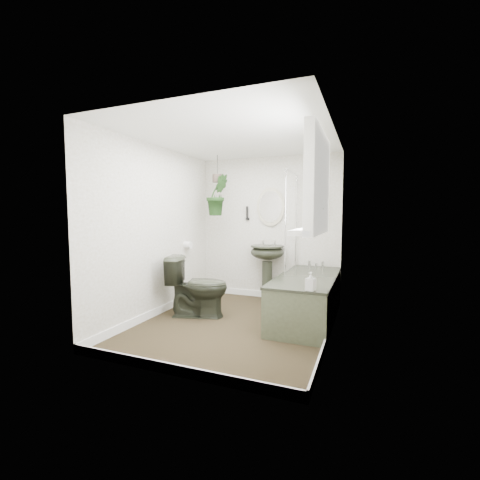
% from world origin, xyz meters
% --- Properties ---
extents(floor, '(2.30, 2.80, 0.02)m').
position_xyz_m(floor, '(0.00, 0.00, -0.01)').
color(floor, black).
rests_on(floor, ground).
extents(ceiling, '(2.30, 2.80, 0.02)m').
position_xyz_m(ceiling, '(0.00, 0.00, 2.31)').
color(ceiling, white).
rests_on(ceiling, ground).
extents(wall_back, '(2.30, 0.02, 2.30)m').
position_xyz_m(wall_back, '(0.00, 1.41, 1.15)').
color(wall_back, white).
rests_on(wall_back, ground).
extents(wall_front, '(2.30, 0.02, 2.30)m').
position_xyz_m(wall_front, '(0.00, -1.41, 1.15)').
color(wall_front, white).
rests_on(wall_front, ground).
extents(wall_left, '(0.02, 2.80, 2.30)m').
position_xyz_m(wall_left, '(-1.16, 0.00, 1.15)').
color(wall_left, white).
rests_on(wall_left, ground).
extents(wall_right, '(0.02, 2.80, 2.30)m').
position_xyz_m(wall_right, '(1.16, 0.00, 1.15)').
color(wall_right, white).
rests_on(wall_right, ground).
extents(skirting, '(2.30, 2.80, 0.10)m').
position_xyz_m(skirting, '(0.00, 0.00, 0.05)').
color(skirting, white).
rests_on(skirting, floor).
extents(bathtub, '(0.72, 1.72, 0.58)m').
position_xyz_m(bathtub, '(0.80, 0.50, 0.29)').
color(bathtub, '#25281D').
rests_on(bathtub, floor).
extents(bath_screen, '(0.04, 0.72, 1.40)m').
position_xyz_m(bath_screen, '(0.47, 0.99, 1.28)').
color(bath_screen, silver).
rests_on(bath_screen, bathtub).
extents(shower_box, '(0.20, 0.10, 0.35)m').
position_xyz_m(shower_box, '(0.80, 1.34, 1.55)').
color(shower_box, white).
rests_on(shower_box, wall_back).
extents(oval_mirror, '(0.46, 0.03, 0.62)m').
position_xyz_m(oval_mirror, '(0.05, 1.37, 1.50)').
color(oval_mirror, '#B8B093').
rests_on(oval_mirror, wall_back).
extents(wall_sconce, '(0.04, 0.04, 0.22)m').
position_xyz_m(wall_sconce, '(-0.35, 1.36, 1.40)').
color(wall_sconce, black).
rests_on(wall_sconce, wall_back).
extents(toilet_roll_holder, '(0.11, 0.11, 0.11)m').
position_xyz_m(toilet_roll_holder, '(-1.10, 0.70, 0.90)').
color(toilet_roll_holder, white).
rests_on(toilet_roll_holder, wall_left).
extents(window_recess, '(0.08, 1.00, 0.90)m').
position_xyz_m(window_recess, '(1.09, -0.70, 1.65)').
color(window_recess, white).
rests_on(window_recess, wall_right).
extents(window_sill, '(0.18, 1.00, 0.04)m').
position_xyz_m(window_sill, '(1.02, -0.70, 1.23)').
color(window_sill, white).
rests_on(window_sill, wall_right).
extents(window_blinds, '(0.01, 0.86, 0.76)m').
position_xyz_m(window_blinds, '(1.04, -0.70, 1.65)').
color(window_blinds, white).
rests_on(window_blinds, wall_right).
extents(toilet, '(0.90, 0.67, 0.82)m').
position_xyz_m(toilet, '(-0.60, 0.11, 0.41)').
color(toilet, '#25281D').
rests_on(toilet, floor).
extents(pedestal_sink, '(0.61, 0.55, 0.90)m').
position_xyz_m(pedestal_sink, '(0.05, 1.20, 0.45)').
color(pedestal_sink, '#25281D').
rests_on(pedestal_sink, floor).
extents(sill_plant, '(0.23, 0.21, 0.22)m').
position_xyz_m(sill_plant, '(1.05, -0.62, 1.36)').
color(sill_plant, black).
rests_on(sill_plant, window_sill).
extents(hanging_plant, '(0.45, 0.45, 0.64)m').
position_xyz_m(hanging_plant, '(-0.70, 0.95, 1.68)').
color(hanging_plant, black).
rests_on(hanging_plant, ceiling).
extents(soap_bottle, '(0.11, 0.11, 0.19)m').
position_xyz_m(soap_bottle, '(0.97, -0.29, 0.68)').
color(soap_bottle, black).
rests_on(soap_bottle, bathtub).
extents(hanging_pot, '(0.16, 0.16, 0.12)m').
position_xyz_m(hanging_pot, '(-0.70, 0.95, 1.94)').
color(hanging_pot, '#40332C').
rests_on(hanging_pot, ceiling).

